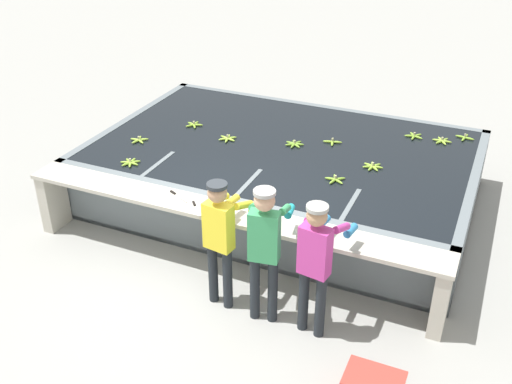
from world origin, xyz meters
TOP-DOWN VIEW (x-y plane):
  - ground_plane at (0.00, 0.00)m, footprint 80.00×80.00m
  - wash_tank at (0.00, 2.19)m, footprint 5.37×3.50m
  - work_ledge at (0.00, 0.23)m, footprint 5.37×0.45m
  - worker_0 at (0.25, -0.30)m, footprint 0.47×0.73m
  - worker_1 at (0.79, -0.34)m, footprint 0.48×0.74m
  - worker_2 at (1.35, -0.33)m, footprint 0.47×0.73m
  - banana_bunch_floating_0 at (1.00, 1.47)m, footprint 0.27×0.28m
  - banana_bunch_floating_1 at (0.14, 2.27)m, footprint 0.28×0.28m
  - banana_bunch_floating_2 at (2.35, 3.49)m, footprint 0.28×0.28m
  - banana_bunch_floating_3 at (-0.83, 2.06)m, footprint 0.28×0.28m
  - banana_bunch_floating_4 at (1.34, 2.02)m, footprint 0.28×0.28m
  - banana_bunch_floating_5 at (-1.68, 0.82)m, footprint 0.28×0.28m
  - banana_bunch_floating_6 at (0.62, 2.56)m, footprint 0.28×0.28m
  - banana_bunch_floating_7 at (-1.99, 1.48)m, footprint 0.27×0.28m
  - banana_bunch_floating_8 at (2.07, 3.24)m, footprint 0.28×0.26m
  - banana_bunch_floating_9 at (1.66, 3.25)m, footprint 0.28×0.27m
  - banana_bunch_floating_10 at (-1.53, 2.31)m, footprint 0.28×0.26m
  - banana_bunch_ledge_0 at (-0.02, 0.31)m, footprint 0.28×0.27m
  - knife_0 at (-0.68, 0.32)m, footprint 0.33×0.17m
  - knife_1 at (-0.32, 0.16)m, footprint 0.25×0.28m

SIDE VIEW (x-z plane):
  - ground_plane at x=0.00m, z-range 0.00..0.00m
  - wash_tank at x=0.00m, z-range -0.01..0.88m
  - work_ledge at x=0.00m, z-range 0.21..1.09m
  - knife_0 at x=-0.68m, z-range 0.88..0.90m
  - knife_1 at x=-0.32m, z-range 0.88..0.90m
  - banana_bunch_floating_1 at x=0.14m, z-range 0.86..0.93m
  - banana_bunch_floating_4 at x=1.34m, z-range 0.86..0.93m
  - banana_bunch_floating_5 at x=-1.68m, z-range 0.86..0.93m
  - banana_bunch_floating_3 at x=-0.83m, z-range 0.86..0.93m
  - banana_bunch_floating_8 at x=2.07m, z-range 0.86..0.93m
  - banana_bunch_floating_0 at x=1.00m, z-range 0.86..0.93m
  - banana_bunch_floating_7 at x=-1.99m, z-range 0.86..0.93m
  - banana_bunch_floating_9 at x=1.66m, z-range 0.86..0.93m
  - banana_bunch_floating_10 at x=-1.53m, z-range 0.86..0.93m
  - banana_bunch_floating_2 at x=2.35m, z-range 0.86..0.94m
  - banana_bunch_floating_6 at x=0.62m, z-range 0.86..0.94m
  - banana_bunch_ledge_0 at x=-0.02m, z-range 0.86..0.94m
  - worker_0 at x=0.25m, z-range 0.16..1.73m
  - worker_2 at x=1.35m, z-range 0.16..1.75m
  - worker_1 at x=0.79m, z-range 0.17..1.81m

